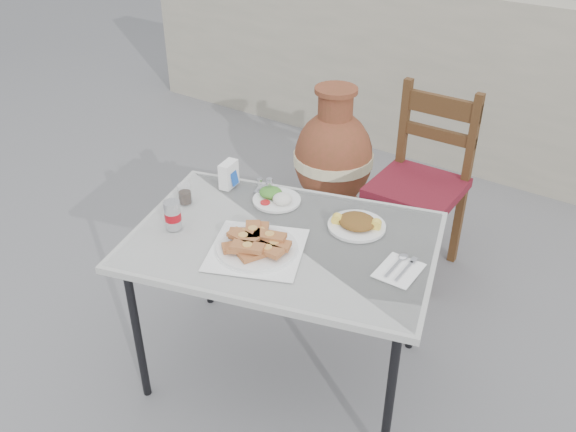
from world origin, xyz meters
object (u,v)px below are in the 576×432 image
Objects in this scene: terracotta_urn at (333,159)px; chair at (421,182)px; salad_rice_plate at (276,197)px; condiment_caddy at (267,188)px; cafe_table at (283,248)px; salad_chopped_plate at (357,223)px; napkin_holder at (229,174)px; cola_glass at (185,195)px; pide_plate at (257,243)px; soda_can at (173,215)px.

chair is at bearing -15.39° from terracotta_urn.
condiment_caddy is at bearing 155.47° from salad_rice_plate.
cafe_table is 1.61× the size of terracotta_urn.
terracotta_urn reaches higher than cafe_table.
napkin_holder is (-0.63, -0.03, 0.04)m from salad_chopped_plate.
salad_rice_plate reaches higher than cafe_table.
salad_chopped_plate is 0.46m from condiment_caddy.
salad_chopped_plate is 1.30m from terracotta_urn.
chair is at bearing 65.70° from condiment_caddy.
salad_chopped_plate is 0.74m from cola_glass.
pide_plate is at bearing -104.52° from cafe_table.
soda_can reaches higher than napkin_holder.
pide_plate is at bearing -12.86° from cola_glass.
salad_rice_plate is at bearing 114.32° from pide_plate.
soda_can is at bearing -85.21° from terracotta_urn.
salad_chopped_plate is (0.20, 0.23, 0.07)m from cafe_table.
soda_can is (-0.60, -0.42, 0.04)m from salad_chopped_plate.
condiment_caddy is (-0.46, 0.02, 0.00)m from salad_chopped_plate.
cafe_table is 1.38m from terracotta_urn.
cola_glass is 0.10× the size of terracotta_urn.
pide_plate is 0.46× the size of chair.
salad_rice_plate is at bearing -72.26° from terracotta_urn.
chair is (0.38, 0.83, -0.23)m from condiment_caddy.
cola_glass reaches higher than salad_chopped_plate.
salad_chopped_plate is (0.38, 0.02, 0.00)m from salad_rice_plate.
cafe_table is at bearing -67.52° from terracotta_urn.
pide_plate reaches higher than cafe_table.
cola_glass is (-0.69, -0.25, 0.02)m from salad_chopped_plate.
napkin_holder reaches higher than pide_plate.
pide_plate is 4.28× the size of condiment_caddy.
napkin_holder reaches higher than cafe_table.
condiment_caddy is at bearing -75.71° from terracotta_urn.
cafe_table is 0.15m from pide_plate.
chair reaches higher than napkin_holder.
soda_can is 0.39m from napkin_holder.
chair is at bearing 68.04° from soda_can.
chair is at bearing 95.63° from salad_chopped_plate.
pide_plate is 2.19× the size of salad_rice_plate.
napkin_holder is at bearing 141.15° from pide_plate.
soda_can is 0.12× the size of chair.
terracotta_urn reaches higher than soda_can.
napkin_holder is 0.12× the size of chair.
napkin_holder reaches higher than salad_chopped_plate.
salad_rice_plate is 0.08m from condiment_caddy.
cafe_table is at bearing 75.48° from pide_plate.
pide_plate is 1.51m from terracotta_urn.
condiment_caddy is at bearing 72.74° from soda_can.
pide_plate is 0.54× the size of terracotta_urn.
napkin_holder is at bearing -164.58° from condiment_caddy.
condiment_caddy is 0.13× the size of terracotta_urn.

